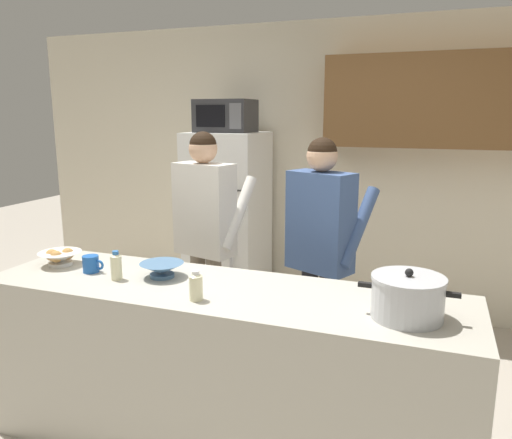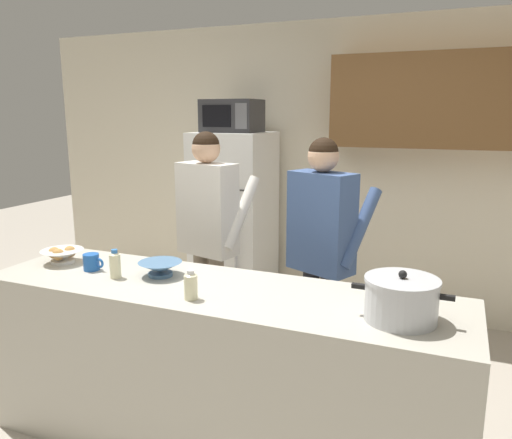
# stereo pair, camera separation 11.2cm
# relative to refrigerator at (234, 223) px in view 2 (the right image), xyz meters

# --- Properties ---
(back_wall_unit) EXTENTS (6.00, 0.48, 2.60)m
(back_wall_unit) POSITION_rel_refrigerator_xyz_m (1.02, 0.40, 0.62)
(back_wall_unit) COLOR beige
(back_wall_unit) RESTS_ON ground
(kitchen_island) EXTENTS (2.55, 0.68, 0.92)m
(kitchen_island) POSITION_rel_refrigerator_xyz_m (0.75, -1.85, -0.36)
(kitchen_island) COLOR #BCB7A8
(kitchen_island) RESTS_ON ground
(refrigerator) EXTENTS (0.64, 0.68, 1.64)m
(refrigerator) POSITION_rel_refrigerator_xyz_m (0.00, 0.00, 0.00)
(refrigerator) COLOR white
(refrigerator) RESTS_ON ground
(microwave) EXTENTS (0.48, 0.37, 0.28)m
(microwave) POSITION_rel_refrigerator_xyz_m (0.00, -0.02, 0.96)
(microwave) COLOR #2D2D30
(microwave) RESTS_ON refrigerator
(person_near_pot) EXTENTS (0.58, 0.51, 1.68)m
(person_near_pot) POSITION_rel_refrigerator_xyz_m (0.25, -0.97, 0.23)
(person_near_pot) COLOR #726656
(person_near_pot) RESTS_ON ground
(person_by_sink) EXTENTS (0.61, 0.56, 1.66)m
(person_by_sink) POSITION_rel_refrigerator_xyz_m (1.09, -1.01, 0.22)
(person_by_sink) COLOR black
(person_by_sink) RESTS_ON ground
(cooking_pot) EXTENTS (0.43, 0.32, 0.23)m
(cooking_pot) POSITION_rel_refrigerator_xyz_m (1.68, -1.91, 0.20)
(cooking_pot) COLOR silver
(cooking_pot) RESTS_ON kitchen_island
(coffee_mug) EXTENTS (0.13, 0.09, 0.10)m
(coffee_mug) POSITION_rel_refrigerator_xyz_m (-0.03, -1.86, 0.15)
(coffee_mug) COLOR #1E59B2
(coffee_mug) RESTS_ON kitchen_island
(bread_bowl) EXTENTS (0.25, 0.25, 0.10)m
(bread_bowl) POSITION_rel_refrigerator_xyz_m (-0.29, -1.82, 0.15)
(bread_bowl) COLOR white
(bread_bowl) RESTS_ON kitchen_island
(empty_bowl) EXTENTS (0.24, 0.24, 0.08)m
(empty_bowl) POSITION_rel_refrigerator_xyz_m (0.39, -1.80, 0.15)
(empty_bowl) COLOR #4C7299
(empty_bowl) RESTS_ON kitchen_island
(bottle_near_edge) EXTENTS (0.07, 0.07, 0.15)m
(bottle_near_edge) POSITION_rel_refrigerator_xyz_m (0.72, -2.04, 0.17)
(bottle_near_edge) COLOR beige
(bottle_near_edge) RESTS_ON kitchen_island
(bottle_mid_counter) EXTENTS (0.06, 0.06, 0.16)m
(bottle_mid_counter) POSITION_rel_refrigerator_xyz_m (0.18, -1.92, 0.18)
(bottle_mid_counter) COLOR beige
(bottle_mid_counter) RESTS_ON kitchen_island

